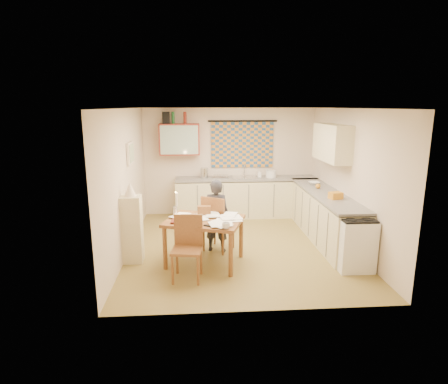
{
  "coord_description": "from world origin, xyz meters",
  "views": [
    {
      "loc": [
        -0.75,
        -6.49,
        2.54
      ],
      "look_at": [
        -0.27,
        0.2,
        0.99
      ],
      "focal_mm": 30.0,
      "sensor_mm": 36.0,
      "label": 1
    }
  ],
  "objects": [
    {
      "name": "dining_table",
      "position": [
        -0.66,
        -0.7,
        0.38
      ],
      "size": [
        1.41,
        1.23,
        0.75
      ],
      "rotation": [
        0.0,
        0.0,
        -0.32
      ],
      "color": "brown",
      "rests_on": "floor"
    },
    {
      "name": "sink",
      "position": [
        0.32,
        1.95,
        0.88
      ],
      "size": [
        0.56,
        0.47,
        0.1
      ],
      "primitive_type": "cube",
      "rotation": [
        0.0,
        0.0,
        -0.03
      ],
      "color": "silver",
      "rests_on": "counter_back"
    },
    {
      "name": "stove",
      "position": [
        1.7,
        -1.07,
        0.42
      ],
      "size": [
        0.55,
        0.55,
        0.85
      ],
      "color": "white",
      "rests_on": "floor"
    },
    {
      "name": "candle",
      "position": [
        -1.1,
        -0.49,
        1.04
      ],
      "size": [
        0.03,
        0.03,
        0.22
      ],
      "primitive_type": "cylinder",
      "rotation": [
        0.0,
        0.0,
        -0.18
      ],
      "color": "white",
      "rests_on": "dining_table"
    },
    {
      "name": "framed_print",
      "position": [
        -1.97,
        0.4,
        1.7
      ],
      "size": [
        0.04,
        0.5,
        0.4
      ],
      "primitive_type": "cube",
      "color": "beige",
      "rests_on": "wall_left"
    },
    {
      "name": "lampshade",
      "position": [
        -1.84,
        -0.55,
        1.23
      ],
      "size": [
        0.2,
        0.2,
        0.22
      ],
      "primitive_type": "cone",
      "color": "beige",
      "rests_on": "shelf_stand"
    },
    {
      "name": "bowl",
      "position": [
        1.7,
        1.1,
        0.95
      ],
      "size": [
        0.24,
        0.24,
        0.06
      ],
      "primitive_type": "imported",
      "rotation": [
        0.0,
        0.0,
        0.04
      ],
      "color": "white",
      "rests_on": "counter_right"
    },
    {
      "name": "candle_flame",
      "position": [
        -1.12,
        -0.5,
        1.16
      ],
      "size": [
        0.02,
        0.02,
        0.02
      ],
      "primitive_type": "sphere",
      "color": "#FFCC66",
      "rests_on": "dining_table"
    },
    {
      "name": "counter_right",
      "position": [
        1.7,
        0.34,
        0.45
      ],
      "size": [
        0.62,
        2.95,
        0.92
      ],
      "color": "beige",
      "rests_on": "floor"
    },
    {
      "name": "chair_far",
      "position": [
        -0.4,
        -0.14,
        0.31
      ],
      "size": [
        0.63,
        0.63,
        1.01
      ],
      "rotation": [
        0.0,
        0.0,
        2.57
      ],
      "color": "brown",
      "rests_on": "floor"
    },
    {
      "name": "letter_rack",
      "position": [
        -0.65,
        -0.46,
        0.83
      ],
      "size": [
        0.22,
        0.1,
        0.16
      ],
      "primitive_type": "cube",
      "rotation": [
        0.0,
        0.0,
        0.0
      ],
      "color": "brown",
      "rests_on": "dining_table"
    },
    {
      "name": "papers",
      "position": [
        -0.55,
        -0.7,
        0.77
      ],
      "size": [
        1.22,
        0.98,
        0.03
      ],
      "rotation": [
        0.0,
        0.0,
        -0.32
      ],
      "color": "white",
      "rests_on": "dining_table"
    },
    {
      "name": "orange_bag",
      "position": [
        1.7,
        -0.17,
        0.98
      ],
      "size": [
        0.25,
        0.21,
        0.12
      ],
      "primitive_type": "cube",
      "rotation": [
        0.0,
        0.0,
        0.25
      ],
      "color": "orange",
      "rests_on": "counter_right"
    },
    {
      "name": "bottle_brown",
      "position": [
        -1.02,
        2.08,
        2.28
      ],
      "size": [
        0.07,
        0.07,
        0.26
      ],
      "primitive_type": "cylinder",
      "rotation": [
        0.0,
        0.0,
        0.01
      ],
      "color": "maroon",
      "rests_on": "wall_cabinet"
    },
    {
      "name": "eyeglasses",
      "position": [
        -0.61,
        -1.05,
        0.76
      ],
      "size": [
        0.13,
        0.1,
        0.02
      ],
      "primitive_type": "cube",
      "rotation": [
        0.0,
        0.0,
        -0.54
      ],
      "color": "black",
      "rests_on": "dining_table"
    },
    {
      "name": "wall_cabinet",
      "position": [
        -1.15,
        2.08,
        1.8
      ],
      "size": [
        0.9,
        0.34,
        0.7
      ],
      "primitive_type": "cube",
      "color": "maroon",
      "rests_on": "wall_back"
    },
    {
      "name": "print_canvas",
      "position": [
        -1.95,
        0.4,
        1.7
      ],
      "size": [
        0.01,
        0.42,
        0.32
      ],
      "primitive_type": "cube",
      "color": "beige",
      "rests_on": "wall_left"
    },
    {
      "name": "wall_back",
      "position": [
        0.0,
        2.26,
        1.25
      ],
      "size": [
        4.0,
        0.02,
        2.5
      ],
      "primitive_type": "cube",
      "color": "beige",
      "rests_on": "floor"
    },
    {
      "name": "chair_near",
      "position": [
        -0.93,
        -1.26,
        0.3
      ],
      "size": [
        0.48,
        0.48,
        0.96
      ],
      "rotation": [
        0.0,
        0.0,
        -0.13
      ],
      "color": "brown",
      "rests_on": "floor"
    },
    {
      "name": "magazine",
      "position": [
        -1.18,
        -0.77,
        0.76
      ],
      "size": [
        0.26,
        0.32,
        0.03
      ],
      "primitive_type": "imported",
      "rotation": [
        0.0,
        0.0,
        -0.12
      ],
      "color": "maroon",
      "rests_on": "dining_table"
    },
    {
      "name": "dish_rack",
      "position": [
        -0.22,
        1.95,
        0.95
      ],
      "size": [
        0.38,
        0.33,
        0.06
      ],
      "primitive_type": "cube",
      "rotation": [
        0.0,
        0.0,
        -0.1
      ],
      "color": "silver",
      "rests_on": "counter_back"
    },
    {
      "name": "wall_front",
      "position": [
        0.0,
        -2.26,
        1.25
      ],
      "size": [
        4.0,
        0.02,
        2.5
      ],
      "primitive_type": "cube",
      "color": "beige",
      "rests_on": "floor"
    },
    {
      "name": "shelf_stand",
      "position": [
        -1.84,
        -0.55,
        0.56
      ],
      "size": [
        0.32,
        0.3,
        1.12
      ],
      "primitive_type": "cube",
      "color": "beige",
      "rests_on": "floor"
    },
    {
      "name": "wall_right",
      "position": [
        2.01,
        0.0,
        1.25
      ],
      "size": [
        0.02,
        4.5,
        2.5
      ],
      "primitive_type": "cube",
      "color": "beige",
      "rests_on": "floor"
    },
    {
      "name": "window_blind",
      "position": [
        0.3,
        2.22,
        1.65
      ],
      "size": [
        1.45,
        0.03,
        1.05
      ],
      "primitive_type": "cube",
      "color": "#29527D",
      "rests_on": "wall_back"
    },
    {
      "name": "upper_cabinet_right",
      "position": [
        1.83,
        0.55,
        1.85
      ],
      "size": [
        0.34,
        1.3,
        0.7
      ],
      "primitive_type": "cube",
      "color": "beige",
      "rests_on": "wall_right"
    },
    {
      "name": "wall_left",
      "position": [
        -2.01,
        0.0,
        1.25
      ],
      "size": [
        0.02,
        4.5,
        2.5
      ],
      "primitive_type": "cube",
      "color": "beige",
      "rests_on": "floor"
    },
    {
      "name": "person",
      "position": [
        -0.44,
        -0.18,
        0.65
      ],
      "size": [
        0.63,
        0.55,
        1.31
      ],
      "primitive_type": "imported",
      "rotation": [
        0.0,
        0.0,
        2.88
      ],
      "color": "black",
      "rests_on": "floor"
    },
    {
      "name": "fruit_orange",
      "position": [
        1.65,
        0.68,
        0.97
      ],
      "size": [
        0.1,
        0.1,
        0.1
      ],
      "primitive_type": "sphere",
      "color": "orange",
      "rests_on": "counter_right"
    },
    {
      "name": "orange_box",
      "position": [
        -1.04,
        -0.87,
        0.77
      ],
      "size": [
        0.13,
        0.1,
        0.04
      ],
      "primitive_type": "cube",
      "rotation": [
        0.0,
        0.0,
        -0.21
      ],
      "color": "orange",
      "rests_on": "dining_table"
    },
    {
      "name": "mug",
      "position": [
        -0.34,
        -1.19,
        0.8
      ],
      "size": [
        0.14,
        0.14,
        0.1
      ],
      "primitive_type": "imported",
      "rotation": [
        0.0,
        0.0,
        -0.07
      ],
      "color": "white",
      "rests_on": "dining_table"
    },
    {
      "name": "book",
      "position": [
        -1.08,
        -0.7,
        0.76
      ],
      "size": [
        0.3,
        0.34,
        0.02
      ],
      "primitive_type": "imported",
      "rotation": [
        0.0,
        0.0,
        -0.23
      ],
      "color": "orange",
      "rests_on": "dining_table"
    },
    {
      "name": "kettle",
      "position": [
        -0.6,
        1.95,
        1.04
      ],
      "size": [
        0.21,
        0.21,
        0.24
      ],
      "primitive_type": "cylinder",
      "rotation": [
        0.0,
        0.0,
        -0.17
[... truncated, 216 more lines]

